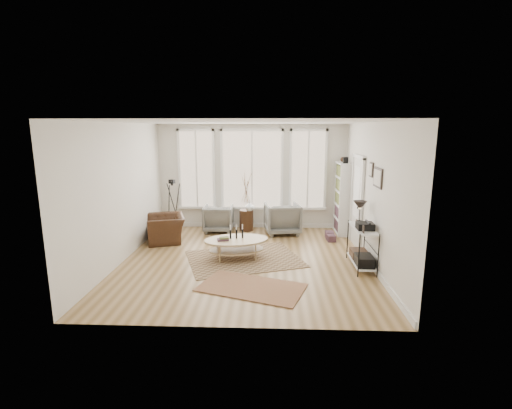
{
  "coord_description": "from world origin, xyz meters",
  "views": [
    {
      "loc": [
        0.53,
        -7.53,
        2.78
      ],
      "look_at": [
        0.2,
        0.6,
        1.1
      ],
      "focal_mm": 26.0,
      "sensor_mm": 36.0,
      "label": 1
    }
  ],
  "objects_px": {
    "low_shelf": "(362,243)",
    "coffee_table": "(236,243)",
    "bookcase": "(342,198)",
    "accent_chair": "(166,228)",
    "side_table": "(246,203)",
    "armchair_left": "(219,218)",
    "armchair_right": "(282,218)"
  },
  "relations": [
    {
      "from": "armchair_right",
      "to": "low_shelf",
      "type": "bearing_deg",
      "value": 113.44
    },
    {
      "from": "bookcase",
      "to": "side_table",
      "type": "relative_size",
      "value": 1.28
    },
    {
      "from": "low_shelf",
      "to": "accent_chair",
      "type": "relative_size",
      "value": 1.3
    },
    {
      "from": "accent_chair",
      "to": "side_table",
      "type": "bearing_deg",
      "value": 100.64
    },
    {
      "from": "bookcase",
      "to": "low_shelf",
      "type": "bearing_deg",
      "value": -91.28
    },
    {
      "from": "low_shelf",
      "to": "coffee_table",
      "type": "relative_size",
      "value": 0.84
    },
    {
      "from": "armchair_left",
      "to": "armchair_right",
      "type": "bearing_deg",
      "value": 174.92
    },
    {
      "from": "bookcase",
      "to": "accent_chair",
      "type": "relative_size",
      "value": 2.05
    },
    {
      "from": "coffee_table",
      "to": "armchair_left",
      "type": "xyz_separation_m",
      "value": [
        -0.68,
        2.15,
        0.02
      ]
    },
    {
      "from": "side_table",
      "to": "low_shelf",
      "type": "bearing_deg",
      "value": -46.85
    },
    {
      "from": "bookcase",
      "to": "side_table",
      "type": "distance_m",
      "value": 2.59
    },
    {
      "from": "armchair_right",
      "to": "accent_chair",
      "type": "bearing_deg",
      "value": 6.68
    },
    {
      "from": "bookcase",
      "to": "coffee_table",
      "type": "bearing_deg",
      "value": -141.36
    },
    {
      "from": "coffee_table",
      "to": "accent_chair",
      "type": "relative_size",
      "value": 1.53
    },
    {
      "from": "armchair_left",
      "to": "armchair_right",
      "type": "xyz_separation_m",
      "value": [
        1.73,
        -0.14,
        0.05
      ]
    },
    {
      "from": "side_table",
      "to": "armchair_right",
      "type": "bearing_deg",
      "value": -15.59
    },
    {
      "from": "side_table",
      "to": "accent_chair",
      "type": "height_order",
      "value": "side_table"
    },
    {
      "from": "armchair_left",
      "to": "coffee_table",
      "type": "bearing_deg",
      "value": 107.03
    },
    {
      "from": "armchair_right",
      "to": "side_table",
      "type": "distance_m",
      "value": 1.08
    },
    {
      "from": "low_shelf",
      "to": "coffee_table",
      "type": "height_order",
      "value": "low_shelf"
    },
    {
      "from": "side_table",
      "to": "armchair_left",
      "type": "bearing_deg",
      "value": -169.95
    },
    {
      "from": "bookcase",
      "to": "armchair_left",
      "type": "distance_m",
      "value": 3.38
    },
    {
      "from": "bookcase",
      "to": "accent_chair",
      "type": "xyz_separation_m",
      "value": [
        -4.52,
        -0.93,
        -0.63
      ]
    },
    {
      "from": "armchair_left",
      "to": "accent_chair",
      "type": "bearing_deg",
      "value": 38.55
    },
    {
      "from": "low_shelf",
      "to": "armchair_right",
      "type": "xyz_separation_m",
      "value": [
        -1.54,
        2.41,
        -0.1
      ]
    },
    {
      "from": "coffee_table",
      "to": "side_table",
      "type": "bearing_deg",
      "value": 88.12
    },
    {
      "from": "low_shelf",
      "to": "armchair_left",
      "type": "bearing_deg",
      "value": 142.03
    },
    {
      "from": "side_table",
      "to": "accent_chair",
      "type": "bearing_deg",
      "value": -150.53
    },
    {
      "from": "armchair_left",
      "to": "accent_chair",
      "type": "xyz_separation_m",
      "value": [
        -1.19,
        -0.96,
        -0.04
      ]
    },
    {
      "from": "armchair_left",
      "to": "bookcase",
      "type": "bearing_deg",
      "value": 178.97
    },
    {
      "from": "armchair_right",
      "to": "accent_chair",
      "type": "distance_m",
      "value": 3.04
    },
    {
      "from": "bookcase",
      "to": "armchair_left",
      "type": "bearing_deg",
      "value": 179.44
    }
  ]
}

